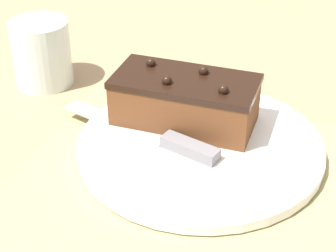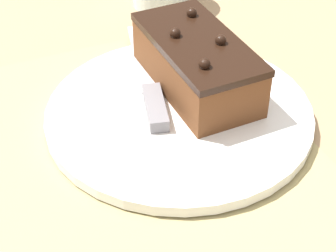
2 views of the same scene
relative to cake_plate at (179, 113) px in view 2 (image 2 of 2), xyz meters
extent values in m
plane|color=#9E7F5B|center=(0.05, -0.06, -0.01)|extent=(3.00, 3.00, 0.00)
cube|color=tan|center=(0.05, -0.06, -0.01)|extent=(0.46, 0.34, 0.00)
cylinder|color=white|center=(0.00, 0.00, 0.00)|extent=(0.29, 0.29, 0.01)
cube|color=brown|center=(-0.03, 0.04, 0.03)|extent=(0.17, 0.09, 0.05)
cube|color=black|center=(-0.03, 0.04, 0.06)|extent=(0.17, 0.09, 0.01)
sphere|color=black|center=(-0.08, 0.05, 0.07)|extent=(0.01, 0.01, 0.01)
sphere|color=black|center=(-0.05, 0.02, 0.07)|extent=(0.01, 0.01, 0.01)
sphere|color=black|center=(-0.01, 0.05, 0.07)|extent=(0.01, 0.01, 0.01)
sphere|color=black|center=(0.02, 0.02, 0.07)|extent=(0.01, 0.01, 0.01)
cube|color=slate|center=(0.00, -0.03, 0.01)|extent=(0.07, 0.04, 0.01)
cube|color=#B7BABF|center=(-0.11, 0.00, 0.01)|extent=(0.15, 0.06, 0.00)
camera|label=1|loc=(0.15, -0.52, 0.38)|focal=60.00mm
camera|label=2|loc=(0.43, -0.20, 0.37)|focal=60.00mm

